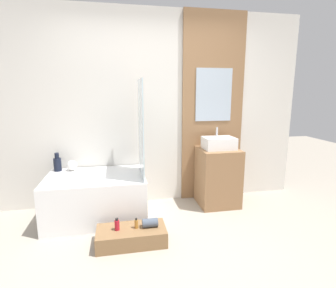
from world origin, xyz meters
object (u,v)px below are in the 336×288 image
object	(u,v)px
vase_round_light	(72,166)
bathtub	(97,197)
wooden_step_bench	(131,236)
sink	(219,143)
bottle_soap_primary	(117,225)
vase_tall_dark	(57,164)
bottle_soap_secondary	(136,224)

from	to	relation	value
vase_round_light	bathtub	bearing A→B (deg)	-42.00
wooden_step_bench	vase_round_light	bearing A→B (deg)	126.88
sink	bottle_soap_primary	xyz separation A→B (m)	(-1.37, -0.77, -0.64)
vase_round_light	bottle_soap_primary	distance (m)	1.14
bathtub	vase_tall_dark	distance (m)	0.68
wooden_step_bench	bottle_soap_primary	distance (m)	0.20
sink	vase_tall_dark	size ratio (longest dim) A/B	1.74
bathtub	sink	distance (m)	1.72
bottle_soap_secondary	sink	bearing A→B (deg)	33.21
sink	wooden_step_bench	bearing A→B (deg)	-147.94
wooden_step_bench	vase_round_light	size ratio (longest dim) A/B	5.37
bathtub	vase_tall_dark	xyz separation A→B (m)	(-0.49, 0.30, 0.37)
bathtub	bottle_soap_primary	xyz separation A→B (m)	(0.24, -0.65, -0.05)
vase_tall_dark	bottle_soap_primary	size ratio (longest dim) A/B	1.86
wooden_step_bench	vase_round_light	distance (m)	1.27
wooden_step_bench	bottle_soap_primary	bearing A→B (deg)	180.00
bathtub	vase_round_light	bearing A→B (deg)	138.00
bathtub	bottle_soap_secondary	xyz separation A→B (m)	(0.44, -0.65, -0.06)
vase_tall_dark	vase_round_light	distance (m)	0.18
vase_tall_dark	bottle_soap_primary	xyz separation A→B (m)	(0.73, -0.94, -0.42)
bathtub	vase_round_light	world-z (taller)	vase_round_light
wooden_step_bench	sink	world-z (taller)	sink
sink	vase_tall_dark	xyz separation A→B (m)	(-2.09, 0.18, -0.22)
bottle_soap_primary	bottle_soap_secondary	xyz separation A→B (m)	(0.19, 0.00, -0.01)
vase_round_light	bottle_soap_primary	world-z (taller)	vase_round_light
vase_round_light	wooden_step_bench	bearing A→B (deg)	-53.12
bathtub	bottle_soap_secondary	world-z (taller)	bathtub
vase_tall_dark	vase_round_light	bearing A→B (deg)	-5.84
bottle_soap_primary	bathtub	bearing A→B (deg)	110.65
sink	vase_round_light	distance (m)	1.94
wooden_step_bench	sink	size ratio (longest dim) A/B	1.72
bathtub	vase_round_light	distance (m)	0.53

